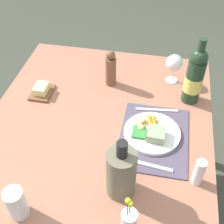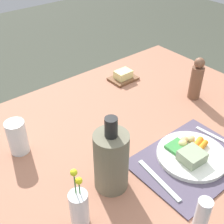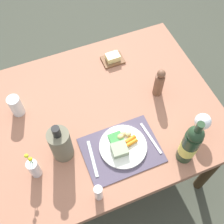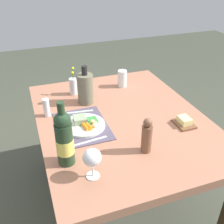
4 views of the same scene
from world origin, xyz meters
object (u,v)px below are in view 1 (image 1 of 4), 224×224
object	(u,v)px
fork	(148,165)
wine_bottle	(195,77)
dinner_plate	(152,132)
pepper_mill	(110,69)
flower_vase	(129,223)
knife	(157,110)
wine_glass	(174,63)
salt_shaker	(199,172)
water_tumbler	(17,204)
dining_table	(96,143)
cooler_bottle	(121,173)
butter_dish	(42,90)

from	to	relation	value
fork	wine_bottle	size ratio (longest dim) A/B	0.59
dinner_plate	pepper_mill	size ratio (longest dim) A/B	1.25
dinner_plate	flower_vase	world-z (taller)	flower_vase
fork	knife	size ratio (longest dim) A/B	1.00
wine_glass	salt_shaker	distance (m)	0.61
water_tumbler	knife	bearing A→B (deg)	-35.08
wine_bottle	salt_shaker	size ratio (longest dim) A/B	2.83
fork	water_tumbler	xyz separation A→B (m)	(-0.28, 0.41, 0.05)
dining_table	wine_glass	bearing A→B (deg)	-35.57
pepper_mill	knife	bearing A→B (deg)	-122.75
fork	salt_shaker	bearing A→B (deg)	-94.25
dining_table	water_tumbler	distance (m)	0.47
cooler_bottle	pepper_mill	size ratio (longest dim) A/B	1.35
water_tumbler	butter_dish	xyz separation A→B (m)	(0.62, 0.15, -0.04)
butter_dish	flower_vase	size ratio (longest dim) A/B	0.64
fork	knife	xyz separation A→B (m)	(0.32, -0.01, 0.00)
wine_glass	cooler_bottle	size ratio (longest dim) A/B	0.58
cooler_bottle	flower_vase	bearing A→B (deg)	-161.24
cooler_bottle	salt_shaker	size ratio (longest dim) A/B	2.23
water_tumbler	butter_dish	world-z (taller)	water_tumbler
dinner_plate	butter_dish	distance (m)	0.58
wine_glass	flower_vase	xyz separation A→B (m)	(-0.84, 0.10, -0.04)
fork	wine_bottle	xyz separation A→B (m)	(0.43, -0.16, 0.13)
fork	wine_glass	xyz separation A→B (m)	(0.56, -0.06, 0.10)
knife	wine_glass	size ratio (longest dim) A/B	1.29
knife	butter_dish	distance (m)	0.57
fork	flower_vase	distance (m)	0.28
cooler_bottle	pepper_mill	xyz separation A→B (m)	(0.60, 0.16, -0.01)
wine_bottle	flower_vase	distance (m)	0.73
wine_bottle	salt_shaker	xyz separation A→B (m)	(-0.47, -0.03, -0.08)
wine_glass	butter_dish	world-z (taller)	wine_glass
fork	wine_bottle	bearing A→B (deg)	-13.20
dinner_plate	butter_dish	size ratio (longest dim) A/B	1.86
dining_table	wine_bottle	distance (m)	0.54
dinner_plate	wine_glass	bearing A→B (deg)	-9.24
knife	cooler_bottle	bearing A→B (deg)	161.47
water_tumbler	dinner_plate	bearing A→B (deg)	-42.82
dinner_plate	knife	bearing A→B (deg)	-3.59
cooler_bottle	pepper_mill	world-z (taller)	cooler_bottle
water_tumbler	butter_dish	bearing A→B (deg)	13.68
knife	butter_dish	bearing A→B (deg)	81.66
wine_bottle	butter_dish	bearing A→B (deg)	97.39
wine_bottle	pepper_mill	world-z (taller)	wine_bottle
butter_dish	pepper_mill	xyz separation A→B (m)	(0.14, -0.32, 0.07)
knife	wine_bottle	distance (m)	0.23
cooler_bottle	knife	bearing A→B (deg)	-12.15
dinner_plate	cooler_bottle	bearing A→B (deg)	163.42
butter_dish	pepper_mill	world-z (taller)	pepper_mill
wine_bottle	flower_vase	xyz separation A→B (m)	(-0.70, 0.19, -0.07)
knife	flower_vase	distance (m)	0.60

